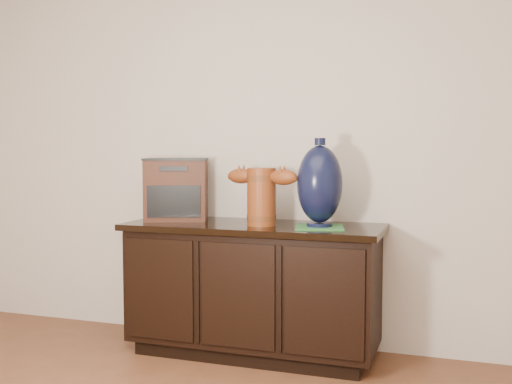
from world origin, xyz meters
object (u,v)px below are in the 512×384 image
(terracotta_vessel, at_px, (261,193))
(tv_radio, at_px, (176,189))
(sideboard, at_px, (253,288))
(lamp_base, at_px, (320,185))
(spray_can, at_px, (256,208))

(terracotta_vessel, relative_size, tv_radio, 1.01)
(tv_radio, bearing_deg, sideboard, -25.93)
(sideboard, bearing_deg, lamp_base, -6.20)
(spray_can, bearing_deg, terracotta_vessel, -59.34)
(sideboard, height_order, lamp_base, lamp_base)
(sideboard, height_order, terracotta_vessel, terracotta_vessel)
(terracotta_vessel, bearing_deg, spray_can, 134.64)
(sideboard, distance_m, lamp_base, 0.72)
(terracotta_vessel, bearing_deg, tv_radio, -175.87)
(sideboard, relative_size, tv_radio, 3.26)
(sideboard, bearing_deg, terracotta_vessel, -35.54)
(spray_can, bearing_deg, tv_radio, -175.95)
(terracotta_vessel, xyz_separation_m, tv_radio, (-0.57, 0.10, 0.00))
(lamp_base, bearing_deg, terracotta_vessel, -179.37)
(sideboard, xyz_separation_m, terracotta_vessel, (0.06, -0.05, 0.55))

